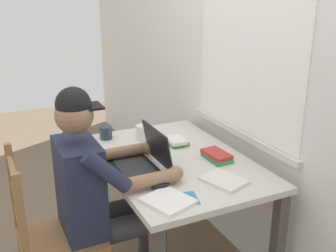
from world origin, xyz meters
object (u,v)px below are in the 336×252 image
(desk, at_px, (174,174))
(landscape_photo_print, at_px, (188,198))
(computer_mouse, at_px, (161,186))
(book_stack_side, at_px, (217,156))
(wooden_chair, at_px, (50,238))
(seated_person, at_px, (100,188))
(book_stack_main, at_px, (176,142))
(coffee_mug_dark, at_px, (106,133))
(laptop, at_px, (144,160))
(coffee_mug_white, at_px, (142,133))

(desk, distance_m, landscape_photo_print, 0.49)
(computer_mouse, bearing_deg, book_stack_side, 112.72)
(book_stack_side, bearing_deg, wooden_chair, -91.91)
(seated_person, bearing_deg, book_stack_main, 115.53)
(seated_person, xyz_separation_m, book_stack_side, (0.03, 0.70, 0.07))
(coffee_mug_dark, xyz_separation_m, landscape_photo_print, (0.95, 0.11, -0.04))
(seated_person, bearing_deg, desk, 100.58)
(wooden_chair, distance_m, landscape_photo_print, 0.77)
(seated_person, distance_m, laptop, 0.29)
(coffee_mug_white, distance_m, landscape_photo_print, 0.83)
(coffee_mug_white, bearing_deg, coffee_mug_dark, -120.68)
(book_stack_main, bearing_deg, laptop, -52.42)
(wooden_chair, bearing_deg, coffee_mug_white, 122.73)
(wooden_chair, xyz_separation_m, book_stack_side, (0.03, 0.98, 0.29))
(wooden_chair, bearing_deg, coffee_mug_dark, 139.34)
(landscape_photo_print, bearing_deg, coffee_mug_dark, -160.99)
(computer_mouse, bearing_deg, book_stack_main, 146.02)
(book_stack_main, xyz_separation_m, landscape_photo_print, (0.65, -0.26, -0.02))
(coffee_mug_white, height_order, landscape_photo_print, coffee_mug_white)
(seated_person, xyz_separation_m, laptop, (-0.03, 0.27, 0.10))
(desk, bearing_deg, seated_person, -79.42)
(laptop, height_order, coffee_mug_dark, laptop)
(seated_person, height_order, book_stack_main, seated_person)
(desk, relative_size, book_stack_side, 6.17)
(seated_person, height_order, wooden_chair, seated_person)
(seated_person, height_order, coffee_mug_dark, seated_person)
(computer_mouse, bearing_deg, wooden_chair, -112.50)
(seated_person, distance_m, book_stack_side, 0.71)
(desk, relative_size, seated_person, 0.96)
(landscape_photo_print, bearing_deg, book_stack_side, 144.35)
(coffee_mug_white, bearing_deg, seated_person, -43.13)
(wooden_chair, relative_size, coffee_mug_white, 7.98)
(laptop, xyz_separation_m, book_stack_side, (0.07, 0.44, -0.03))
(coffee_mug_white, distance_m, book_stack_side, 0.56)
(book_stack_main, bearing_deg, wooden_chair, -72.06)
(seated_person, xyz_separation_m, wooden_chair, (0.00, -0.28, -0.23))
(seated_person, height_order, laptop, seated_person)
(coffee_mug_dark, height_order, book_stack_side, coffee_mug_dark)
(wooden_chair, xyz_separation_m, coffee_mug_white, (-0.45, 0.71, 0.32))
(book_stack_main, height_order, landscape_photo_print, book_stack_main)
(seated_person, distance_m, landscape_photo_print, 0.50)
(seated_person, relative_size, coffee_mug_dark, 10.40)
(seated_person, bearing_deg, wooden_chair, -90.00)
(book_stack_main, xyz_separation_m, book_stack_side, (0.32, 0.11, 0.00))
(wooden_chair, relative_size, laptop, 2.89)
(book_stack_side, bearing_deg, desk, -118.75)
(coffee_mug_white, xyz_separation_m, book_stack_main, (0.17, 0.17, -0.03))
(coffee_mug_dark, bearing_deg, laptop, 5.42)
(book_stack_side, bearing_deg, computer_mouse, -67.28)
(desk, relative_size, book_stack_main, 7.20)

